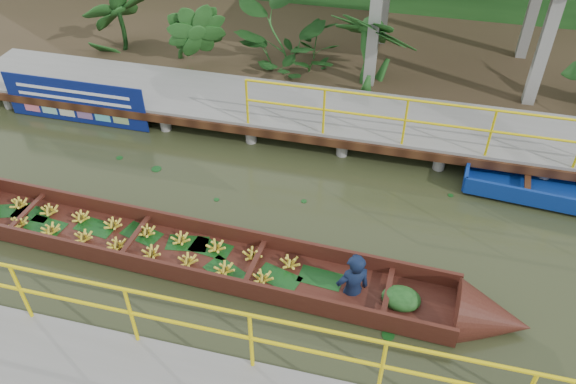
# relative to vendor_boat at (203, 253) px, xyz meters

# --- Properties ---
(ground) EXTENTS (80.00, 80.00, 0.00)m
(ground) POSITION_rel_vendor_boat_xyz_m (0.72, 0.93, -0.20)
(ground) COLOR #2E3219
(ground) RESTS_ON ground
(land_strip) EXTENTS (30.00, 8.00, 0.45)m
(land_strip) POSITION_rel_vendor_boat_xyz_m (0.72, 8.43, 0.02)
(land_strip) COLOR #372C1B
(land_strip) RESTS_ON ground
(far_dock) EXTENTS (16.00, 2.06, 1.66)m
(far_dock) POSITION_rel_vendor_boat_xyz_m (0.74, 4.36, 0.27)
(far_dock) COLOR gray
(far_dock) RESTS_ON ground
(vendor_boat) EXTENTS (10.81, 1.54, 2.04)m
(vendor_boat) POSITION_rel_vendor_boat_xyz_m (0.00, 0.00, 0.00)
(vendor_boat) COLOR #3C1610
(vendor_boat) RESTS_ON ground
(blue_banner) EXTENTS (3.40, 0.04, 1.06)m
(blue_banner) POSITION_rel_vendor_boat_xyz_m (-4.30, 3.41, 0.35)
(blue_banner) COLOR navy
(blue_banner) RESTS_ON ground
(tropical_plants) EXTENTS (14.38, 1.38, 1.72)m
(tropical_plants) POSITION_rel_vendor_boat_xyz_m (1.69, 6.23, 1.11)
(tropical_plants) COLOR #153E14
(tropical_plants) RESTS_ON ground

